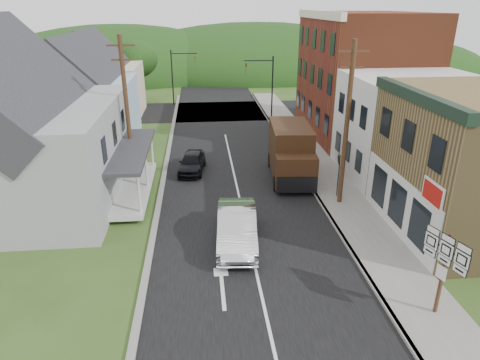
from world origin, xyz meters
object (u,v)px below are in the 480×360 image
object	(u,v)px
route_sign_cluster	(444,263)
warning_sign	(339,168)
delivery_van	(291,153)
dark_sedan	(192,162)
silver_sedan	(237,228)

from	to	relation	value
route_sign_cluster	warning_sign	distance (m)	10.37
delivery_van	route_sign_cluster	bearing A→B (deg)	-75.03
route_sign_cluster	warning_sign	size ratio (longest dim) A/B	1.22
dark_sedan	delivery_van	bearing A→B (deg)	-7.54
dark_sedan	delivery_van	xyz separation A→B (m)	(6.40, -1.70, 1.05)
warning_sign	route_sign_cluster	bearing A→B (deg)	-80.80
dark_sedan	warning_sign	xyz separation A→B (m)	(8.46, -5.10, 1.18)
delivery_van	warning_sign	world-z (taller)	delivery_van
route_sign_cluster	dark_sedan	bearing A→B (deg)	102.31
dark_sedan	route_sign_cluster	xyz separation A→B (m)	(8.90, -15.45, 1.59)
route_sign_cluster	silver_sedan	bearing A→B (deg)	121.66
delivery_van	route_sign_cluster	size ratio (longest dim) A/B	1.93
dark_sedan	route_sign_cluster	world-z (taller)	route_sign_cluster
delivery_van	warning_sign	xyz separation A→B (m)	(2.05, -3.40, 0.13)
silver_sedan	route_sign_cluster	xyz separation A→B (m)	(6.72, -5.77, 1.40)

